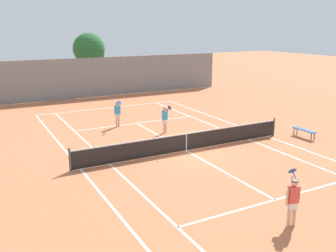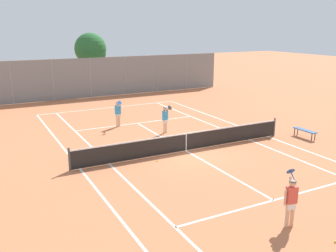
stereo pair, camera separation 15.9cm
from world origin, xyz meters
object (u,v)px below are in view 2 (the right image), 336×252
(player_near_side, at_px, (291,200))
(tree_behind_left, at_px, (92,50))
(loose_tennis_ball_1, at_px, (218,146))
(courtside_bench, at_px, (305,131))
(loose_tennis_ball_0, at_px, (335,242))
(loose_tennis_ball_5, at_px, (157,161))
(player_far_left, at_px, (118,112))
(loose_tennis_ball_2, at_px, (110,117))
(loose_tennis_ball_3, at_px, (213,128))
(player_far_right, at_px, (165,118))
(tennis_net, at_px, (186,141))

(player_near_side, distance_m, tree_behind_left, 28.34)
(loose_tennis_ball_1, bearing_deg, courtside_bench, -8.92)
(loose_tennis_ball_0, distance_m, loose_tennis_ball_5, 8.77)
(player_far_left, xyz_separation_m, loose_tennis_ball_2, (0.32, 2.64, -0.89))
(player_far_left, bearing_deg, loose_tennis_ball_2, 83.15)
(loose_tennis_ball_1, bearing_deg, loose_tennis_ball_5, -172.50)
(loose_tennis_ball_2, bearing_deg, loose_tennis_ball_3, -50.97)
(loose_tennis_ball_1, xyz_separation_m, courtside_bench, (5.44, -0.85, 0.38))
(courtside_bench, bearing_deg, loose_tennis_ball_2, 129.93)
(player_far_right, distance_m, loose_tennis_ball_1, 4.01)
(loose_tennis_ball_0, height_order, loose_tennis_ball_1, same)
(tennis_net, relative_size, courtside_bench, 8.00)
(player_far_left, xyz_separation_m, player_far_right, (1.97, -2.73, 0.00))
(loose_tennis_ball_5, bearing_deg, tree_behind_left, 81.35)
(player_near_side, distance_m, player_far_left, 14.21)
(loose_tennis_ball_5, distance_m, courtside_bench, 9.27)
(tennis_net, relative_size, loose_tennis_ball_2, 181.82)
(player_near_side, relative_size, tree_behind_left, 0.32)
(player_near_side, distance_m, courtside_bench, 10.66)
(player_near_side, height_order, loose_tennis_ball_0, player_near_side)
(player_far_right, bearing_deg, player_near_side, -97.20)
(loose_tennis_ball_1, distance_m, loose_tennis_ball_5, 3.84)
(player_far_left, bearing_deg, loose_tennis_ball_3, -32.50)
(tennis_net, xyz_separation_m, loose_tennis_ball_5, (-2.01, -0.75, -0.48))
(player_near_side, bearing_deg, loose_tennis_ball_3, 67.47)
(tree_behind_left, bearing_deg, loose_tennis_ball_3, -81.62)
(loose_tennis_ball_3, xyz_separation_m, tree_behind_left, (-2.52, 17.13, 3.98))
(player_far_right, height_order, courtside_bench, player_far_right)
(courtside_bench, bearing_deg, player_near_side, -139.57)
(loose_tennis_ball_3, xyz_separation_m, loose_tennis_ball_5, (-5.70, -3.71, 0.00))
(player_far_right, relative_size, loose_tennis_ball_3, 26.88)
(loose_tennis_ball_2, bearing_deg, player_near_side, -89.30)
(loose_tennis_ball_0, bearing_deg, tree_behind_left, 87.07)
(tennis_net, distance_m, loose_tennis_ball_0, 9.38)
(tree_behind_left, bearing_deg, loose_tennis_ball_2, -101.21)
(player_far_left, distance_m, loose_tennis_ball_1, 7.24)
(player_far_right, bearing_deg, loose_tennis_ball_2, 107.14)
(loose_tennis_ball_5, bearing_deg, loose_tennis_ball_2, 84.40)
(player_far_left, distance_m, loose_tennis_ball_3, 6.08)
(loose_tennis_ball_2, bearing_deg, tennis_net, -83.10)
(player_far_left, bearing_deg, tree_behind_left, 79.60)
(loose_tennis_ball_3, bearing_deg, player_near_side, -112.53)
(loose_tennis_ball_1, height_order, loose_tennis_ball_2, same)
(loose_tennis_ball_2, bearing_deg, tree_behind_left, 78.79)
(loose_tennis_ball_0, height_order, tree_behind_left, tree_behind_left)
(player_far_right, xyz_separation_m, loose_tennis_ball_0, (-0.93, -12.82, -0.89))
(player_far_right, xyz_separation_m, loose_tennis_ball_5, (-2.59, -4.22, -0.89))
(player_far_left, distance_m, courtside_bench, 11.31)
(player_far_right, bearing_deg, tree_behind_left, 88.01)
(loose_tennis_ball_0, height_order, loose_tennis_ball_2, same)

